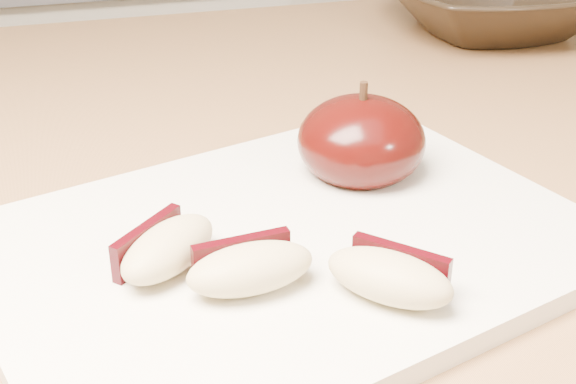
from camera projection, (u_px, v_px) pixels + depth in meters
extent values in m
cube|color=silver|center=(93.00, 228.00, 1.31)|extent=(2.40, 0.60, 0.90)
cube|color=#9F7345|center=(86.00, 190.00, 0.51)|extent=(1.64, 0.64, 0.04)
cube|color=silver|center=(288.00, 246.00, 0.41)|extent=(0.35, 0.30, 0.01)
ellipsoid|color=black|center=(361.00, 141.00, 0.46)|extent=(0.09, 0.09, 0.05)
cylinder|color=black|center=(364.00, 91.00, 0.45)|extent=(0.00, 0.00, 0.01)
ellipsoid|color=tan|center=(168.00, 248.00, 0.37)|extent=(0.06, 0.06, 0.02)
cube|color=black|center=(147.00, 243.00, 0.38)|extent=(0.04, 0.04, 0.02)
ellipsoid|color=tan|center=(250.00, 269.00, 0.36)|extent=(0.06, 0.03, 0.02)
cube|color=black|center=(242.00, 256.00, 0.37)|extent=(0.05, 0.01, 0.02)
ellipsoid|color=tan|center=(389.00, 277.00, 0.35)|extent=(0.06, 0.06, 0.02)
cube|color=black|center=(400.00, 265.00, 0.36)|extent=(0.04, 0.04, 0.02)
imported|color=black|center=(493.00, 3.00, 0.74)|extent=(0.21, 0.21, 0.05)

